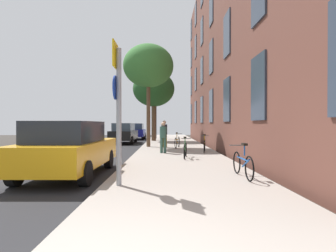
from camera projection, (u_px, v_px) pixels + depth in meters
name	position (u px, v px, depth m)	size (l,w,h in m)	color
ground_plane	(120.00, 148.00, 17.01)	(41.80, 41.80, 0.00)	#332D28
road_asphalt	(87.00, 148.00, 16.98)	(7.00, 38.00, 0.01)	#232326
sidewalk	(174.00, 147.00, 17.05)	(4.20, 38.00, 0.12)	#9E9389
building_facade	(216.00, 43.00, 16.54)	(0.56, 27.00, 13.30)	brown
sign_post	(118.00, 103.00, 6.13)	(0.15, 0.60, 3.33)	gray
traffic_light	(155.00, 114.00, 26.72)	(0.43, 0.24, 3.63)	black
tree_near	(148.00, 66.00, 16.76)	(3.20, 3.20, 6.51)	brown
tree_far	(154.00, 89.00, 22.96)	(3.63, 3.63, 6.06)	brown
bicycle_0	(243.00, 164.00, 7.06)	(0.42, 1.71, 0.93)	black
bicycle_1	(185.00, 150.00, 11.16)	(0.42, 1.59, 0.91)	black
bicycle_2	(204.00, 145.00, 13.60)	(0.48, 1.70, 0.92)	black
bicycle_3	(177.00, 142.00, 15.96)	(0.53, 1.70, 0.94)	black
pedestrian_0	(163.00, 135.00, 13.05)	(0.43, 0.43, 1.53)	#33594C
pedestrian_1	(164.00, 132.00, 16.33)	(0.41, 0.41, 1.66)	olive
car_0	(69.00, 148.00, 7.79)	(1.96, 4.26, 1.62)	orange
car_1	(124.00, 133.00, 21.09)	(1.83, 4.17, 1.62)	black
car_2	(135.00, 131.00, 26.84)	(1.91, 4.01, 1.62)	navy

